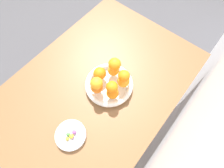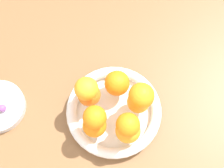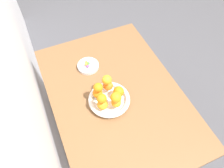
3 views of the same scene
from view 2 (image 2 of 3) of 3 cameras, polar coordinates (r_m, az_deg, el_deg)
name	(u,v)px [view 2 (image 2 of 3)]	position (r m, az deg, el deg)	size (l,w,h in m)	color
ground_plane	(108,145)	(1.63, -0.69, -10.13)	(6.00, 6.00, 0.00)	#4C4C51
dining_table	(105,102)	(1.00, -1.12, -2.97)	(1.10, 0.76, 0.74)	brown
fruit_bowl	(114,111)	(0.87, 0.31, -4.59)	(0.24, 0.24, 0.04)	white
orange_0	(94,125)	(0.82, -2.93, -6.89)	(0.06, 0.06, 0.06)	orange
orange_1	(128,131)	(0.81, 2.68, -7.75)	(0.06, 0.06, 0.06)	orange
orange_2	(138,102)	(0.84, 4.41, -2.96)	(0.06, 0.06, 0.06)	orange
orange_3	(117,82)	(0.85, 0.87, 0.30)	(0.06, 0.06, 0.06)	orange
orange_4	(89,94)	(0.84, -3.83, -1.75)	(0.06, 0.06, 0.06)	orange
orange_5	(128,125)	(0.76, 2.67, -6.79)	(0.05, 0.05, 0.05)	orange
orange_6	(86,89)	(0.78, -4.28, -0.78)	(0.06, 0.06, 0.06)	orange
orange_7	(141,96)	(0.78, 4.91, -1.93)	(0.06, 0.06, 0.06)	orange
orange_8	(95,117)	(0.76, -2.89, -5.52)	(0.05, 0.05, 0.05)	orange
candy_ball_4	(2,108)	(0.91, -17.76, -3.84)	(0.02, 0.02, 0.02)	#8C4C99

